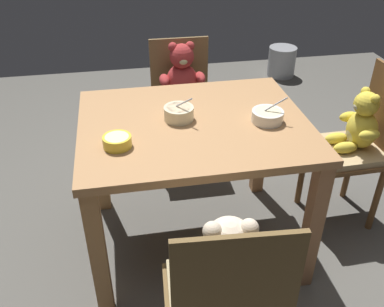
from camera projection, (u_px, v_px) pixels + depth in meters
The scene contains 9 objects.
ground_plane at pixel (194, 242), 2.39m from camera, with size 5.20×5.20×0.04m.
dining_table at pixel (194, 144), 2.04m from camera, with size 1.06×0.86×0.75m.
teddy_chair_far_center at pixel (183, 89), 2.74m from camera, with size 0.42×0.39×0.85m.
teddy_chair_near_right at pixel (356, 138), 2.27m from camera, with size 0.37×0.37×0.90m.
teddy_chair_near_front at pixel (226, 286), 1.41m from camera, with size 0.43×0.40×0.92m.
porridge_bowl_cream_center at pixel (179, 113), 1.97m from camera, with size 0.14×0.14×0.13m.
porridge_bowl_yellow_near_left at pixel (117, 141), 1.77m from camera, with size 0.12×0.12×0.05m.
porridge_bowl_white_near_right at pixel (267, 116), 1.95m from camera, with size 0.16×0.15×0.13m.
metal_pail at pixel (282, 62), 4.27m from camera, with size 0.27×0.27×0.29m, color #93969B.
Camera 1 is at (-0.32, -1.70, 1.69)m, focal length 39.81 mm.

